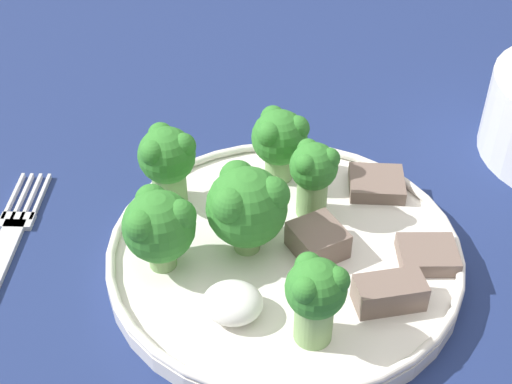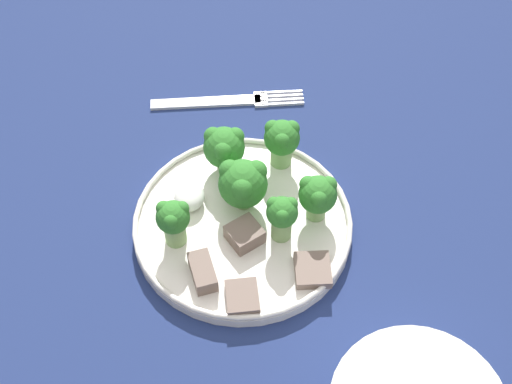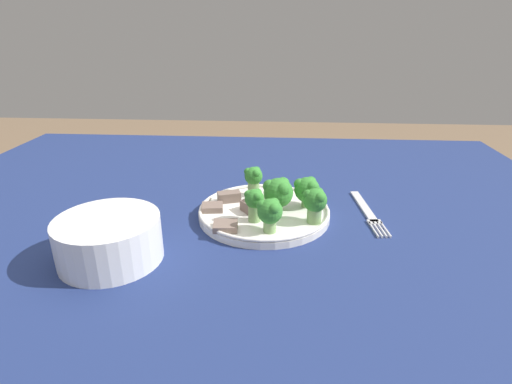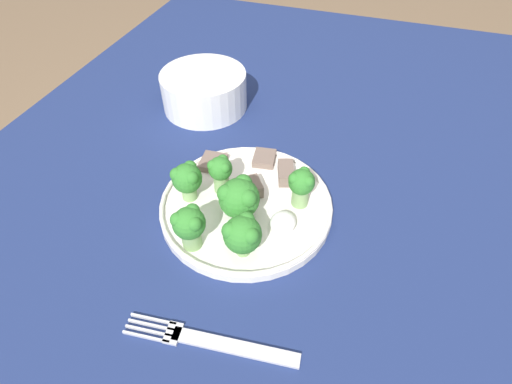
% 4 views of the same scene
% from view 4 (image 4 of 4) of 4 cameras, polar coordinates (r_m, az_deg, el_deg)
% --- Properties ---
extents(ground_plane, '(8.00, 8.00, 0.00)m').
position_cam_4_polar(ground_plane, '(1.21, 2.48, -25.26)').
color(ground_plane, '#7F664C').
extents(table, '(1.33, 1.00, 0.74)m').
position_cam_4_polar(table, '(0.64, 4.26, -5.60)').
color(table, navy).
rests_on(table, ground_plane).
extents(dinner_plate, '(0.23, 0.23, 0.02)m').
position_cam_4_polar(dinner_plate, '(0.54, -1.40, -1.91)').
color(dinner_plate, white).
rests_on(dinner_plate, table).
extents(fork, '(0.04, 0.19, 0.00)m').
position_cam_4_polar(fork, '(0.44, -6.33, -20.51)').
color(fork, silver).
rests_on(fork, table).
extents(cream_bowl, '(0.15, 0.15, 0.07)m').
position_cam_4_polar(cream_bowl, '(0.73, -7.38, 14.05)').
color(cream_bowl, white).
rests_on(cream_bowl, table).
extents(broccoli_floret_near_rim_left, '(0.05, 0.05, 0.06)m').
position_cam_4_polar(broccoli_floret_near_rim_left, '(0.46, -1.94, -6.00)').
color(broccoli_floret_near_rim_left, '#7FA866').
rests_on(broccoli_floret_near_rim_left, dinner_plate).
extents(broccoli_floret_center_left, '(0.05, 0.05, 0.06)m').
position_cam_4_polar(broccoli_floret_center_left, '(0.50, -2.42, -0.78)').
color(broccoli_floret_center_left, '#7FA866').
rests_on(broccoli_floret_center_left, dinner_plate).
extents(broccoli_floret_back_left, '(0.04, 0.04, 0.06)m').
position_cam_4_polar(broccoli_floret_back_left, '(0.47, -9.52, -4.63)').
color(broccoli_floret_back_left, '#7FA866').
rests_on(broccoli_floret_back_left, dinner_plate).
extents(broccoli_floret_front_left, '(0.04, 0.04, 0.06)m').
position_cam_4_polar(broccoli_floret_front_left, '(0.53, -9.83, 1.90)').
color(broccoli_floret_front_left, '#7FA866').
rests_on(broccoli_floret_front_left, dinner_plate).
extents(broccoli_floret_center_back, '(0.04, 0.03, 0.06)m').
position_cam_4_polar(broccoli_floret_center_back, '(0.52, 6.51, 1.10)').
color(broccoli_floret_center_back, '#7FA866').
rests_on(broccoli_floret_center_back, dinner_plate).
extents(broccoli_floret_mid_cluster, '(0.03, 0.03, 0.06)m').
position_cam_4_polar(broccoli_floret_mid_cluster, '(0.53, -5.09, 3.00)').
color(broccoli_floret_mid_cluster, '#7FA866').
rests_on(broccoli_floret_mid_cluster, dinner_plate).
extents(meat_slice_front_slice, '(0.04, 0.04, 0.02)m').
position_cam_4_polar(meat_slice_front_slice, '(0.55, -0.99, 0.60)').
color(meat_slice_front_slice, '#756056').
rests_on(meat_slice_front_slice, dinner_plate).
extents(meat_slice_middle_slice, '(0.04, 0.04, 0.01)m').
position_cam_4_polar(meat_slice_middle_slice, '(0.60, 1.19, 4.84)').
color(meat_slice_middle_slice, '#756056').
rests_on(meat_slice_middle_slice, dinner_plate).
extents(meat_slice_rear_slice, '(0.04, 0.04, 0.01)m').
position_cam_4_polar(meat_slice_rear_slice, '(0.59, -6.14, 4.22)').
color(meat_slice_rear_slice, '#756056').
rests_on(meat_slice_rear_slice, dinner_plate).
extents(meat_slice_edge_slice, '(0.05, 0.03, 0.02)m').
position_cam_4_polar(meat_slice_edge_slice, '(0.57, 4.30, 2.75)').
color(meat_slice_edge_slice, '#756056').
rests_on(meat_slice_edge_slice, dinner_plate).
extents(sauce_dollop, '(0.04, 0.03, 0.02)m').
position_cam_4_polar(sauce_dollop, '(0.50, 3.86, -4.38)').
color(sauce_dollop, white).
rests_on(sauce_dollop, dinner_plate).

